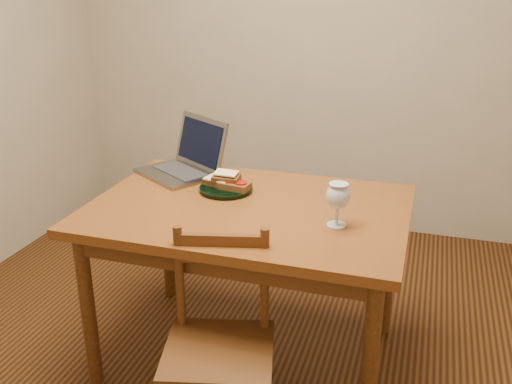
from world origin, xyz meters
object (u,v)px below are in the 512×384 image
(plate, at_px, (226,189))
(laptop, at_px, (187,159))
(milk_glass, at_px, (338,205))
(table, at_px, (248,224))
(chair, at_px, (219,337))

(plate, distance_m, laptop, 0.33)
(plate, height_order, milk_glass, milk_glass)
(table, bearing_deg, chair, -84.02)
(table, distance_m, chair, 0.54)
(table, xyz_separation_m, milk_glass, (0.38, -0.09, 0.17))
(table, distance_m, plate, 0.22)
(chair, height_order, plate, chair)
(milk_glass, bearing_deg, table, 166.66)
(plate, height_order, laptop, laptop)
(chair, xyz_separation_m, laptop, (-0.46, 0.81, 0.36))
(table, relative_size, milk_glass, 7.45)
(plate, bearing_deg, table, -41.65)
(table, height_order, plate, plate)
(table, xyz_separation_m, plate, (-0.14, 0.13, 0.10))
(plate, bearing_deg, milk_glass, -22.57)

